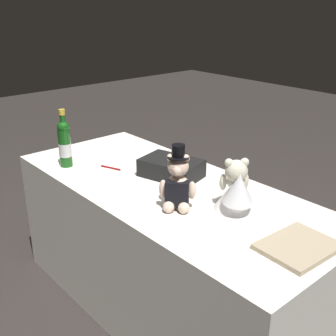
# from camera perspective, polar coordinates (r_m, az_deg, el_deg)

# --- Properties ---
(ground_plane) EXTENTS (12.00, 12.00, 0.00)m
(ground_plane) POSITION_cam_1_polar(r_m,az_deg,el_deg) (2.56, 0.00, -17.69)
(ground_plane) COLOR #2D2826
(reception_table) EXTENTS (1.83, 0.77, 0.74)m
(reception_table) POSITION_cam_1_polar(r_m,az_deg,el_deg) (2.35, 0.00, -10.71)
(reception_table) COLOR white
(reception_table) RESTS_ON ground_plane
(teddy_bear_groom) EXTENTS (0.16, 0.15, 0.30)m
(teddy_bear_groom) POSITION_cam_1_polar(r_m,az_deg,el_deg) (1.91, 1.30, -2.21)
(teddy_bear_groom) COLOR beige
(teddy_bear_groom) RESTS_ON reception_table
(teddy_bear_bride) EXTENTS (0.24, 0.22, 0.24)m
(teddy_bear_bride) POSITION_cam_1_polar(r_m,az_deg,el_deg) (1.91, 9.05, -2.76)
(teddy_bear_bride) COLOR white
(teddy_bear_bride) RESTS_ON reception_table
(champagne_bottle) EXTENTS (0.07, 0.07, 0.33)m
(champagne_bottle) POSITION_cam_1_polar(r_m,az_deg,el_deg) (2.45, -13.60, 3.26)
(champagne_bottle) COLOR #155015
(champagne_bottle) RESTS_ON reception_table
(signing_pen) EXTENTS (0.13, 0.06, 0.01)m
(signing_pen) POSITION_cam_1_polar(r_m,az_deg,el_deg) (2.41, -7.53, 0.01)
(signing_pen) COLOR maroon
(signing_pen) RESTS_ON reception_table
(gift_case_black) EXTENTS (0.35, 0.28, 0.10)m
(gift_case_black) POSITION_cam_1_polar(r_m,az_deg,el_deg) (2.27, 0.44, -0.01)
(gift_case_black) COLOR black
(gift_case_black) RESTS_ON reception_table
(guestbook) EXTENTS (0.24, 0.30, 0.02)m
(guestbook) POSITION_cam_1_polar(r_m,az_deg,el_deg) (1.72, 16.96, -9.97)
(guestbook) COLOR tan
(guestbook) RESTS_ON reception_table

